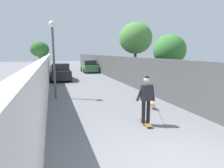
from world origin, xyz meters
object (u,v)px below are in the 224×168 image
(tree_right_mid, at_px, (169,51))
(person_skateboarder, at_px, (146,96))
(lamp_post, at_px, (53,46))
(tree_right_near, at_px, (136,38))
(car_far, at_px, (89,67))
(dog, at_px, (152,103))
(car_near, at_px, (60,72))
(skateboard, at_px, (146,123))
(tree_left_far, at_px, (40,50))

(tree_right_mid, relative_size, person_skateboarder, 2.21)
(lamp_post, bearing_deg, tree_right_near, -54.11)
(person_skateboarder, height_order, car_far, person_skateboarder)
(lamp_post, height_order, person_skateboarder, lamp_post)
(dog, xyz_separation_m, car_near, (10.75, 3.50, 0.44))
(lamp_post, bearing_deg, person_skateboarder, -150.13)
(tree_right_near, bearing_deg, person_skateboarder, 157.69)
(person_skateboarder, distance_m, car_far, 18.60)
(skateboard, distance_m, dog, 2.00)
(tree_right_near, relative_size, person_skateboarder, 3.13)
(person_skateboarder, xyz_separation_m, car_far, (18.54, -1.49, -0.34))
(skateboard, height_order, person_skateboarder, person_skateboarder)
(tree_left_far, relative_size, car_near, 0.94)
(tree_right_near, bearing_deg, skateboard, 157.69)
(car_far, bearing_deg, dog, 178.81)
(tree_right_near, relative_size, dog, 2.68)
(person_skateboarder, height_order, car_near, person_skateboarder)
(person_skateboarder, relative_size, dog, 0.86)
(car_near, distance_m, car_far, 7.27)
(tree_right_near, relative_size, lamp_post, 1.24)
(tree_right_near, height_order, dog, tree_right_near)
(tree_right_mid, bearing_deg, person_skateboarder, 139.71)
(tree_right_mid, height_order, car_near, tree_right_mid)
(tree_left_far, relative_size, car_far, 0.96)
(tree_right_mid, bearing_deg, skateboard, 139.71)
(tree_right_near, distance_m, car_near, 7.57)
(car_far, bearing_deg, tree_left_far, 110.49)
(tree_right_near, height_order, person_skateboarder, tree_right_near)
(lamp_post, distance_m, car_far, 14.27)
(tree_right_mid, relative_size, tree_left_far, 0.99)
(person_skateboarder, bearing_deg, car_far, -4.60)
(tree_right_near, bearing_deg, dog, 160.39)
(skateboard, xyz_separation_m, dog, (1.62, -1.14, 0.21))
(dog, relative_size, car_far, 0.50)
(tree_right_mid, relative_size, lamp_post, 0.87)
(tree_left_far, height_order, car_near, tree_left_far)
(tree_right_mid, bearing_deg, tree_left_far, 36.17)
(tree_left_far, bearing_deg, dog, -159.89)
(lamp_post, xyz_separation_m, person_skateboarder, (-5.16, -2.96, -1.82))
(tree_left_far, bearing_deg, tree_right_near, -125.13)
(tree_right_near, xyz_separation_m, car_far, (8.15, 2.77, -3.07))
(car_near, relative_size, car_far, 1.02)
(person_skateboarder, bearing_deg, tree_right_near, -22.31)
(tree_right_near, distance_m, skateboard, 11.83)
(lamp_post, xyz_separation_m, car_far, (13.38, -4.45, -2.16))
(tree_right_mid, xyz_separation_m, skateboard, (-4.89, 4.14, -2.58))
(tree_right_mid, relative_size, car_near, 0.94)
(lamp_post, bearing_deg, skateboard, -150.13)
(tree_right_near, xyz_separation_m, tree_left_far, (6.00, 8.53, -0.96))
(lamp_post, bearing_deg, tree_right_mid, -92.19)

